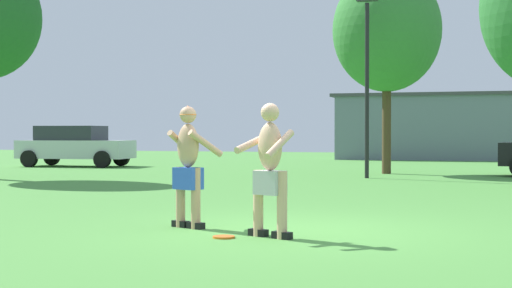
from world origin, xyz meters
TOP-DOWN VIEW (x-y plane):
  - ground_plane at (0.00, 0.00)m, footprint 80.00×80.00m
  - player_with_cap at (-1.45, -0.11)m, footprint 0.76×0.70m
  - player_in_gray at (-0.10, -0.71)m, footprint 0.72×0.75m
  - frisbee at (-0.64, -0.91)m, footprint 0.28×0.28m
  - car_silver_far_end at (-12.93, 16.32)m, footprint 4.42×2.29m
  - lamp_post at (-0.87, 12.10)m, footprint 0.60×0.24m
  - outbuilding_behind_lot at (1.06, 28.78)m, footprint 11.95×4.73m
  - tree_behind_players at (-0.64, 14.66)m, footprint 3.46×3.46m

SIDE VIEW (x-z plane):
  - ground_plane at x=0.00m, z-range 0.00..0.00m
  - frisbee at x=-0.64m, z-range 0.00..0.03m
  - car_silver_far_end at x=-12.93m, z-range 0.03..1.61m
  - player_in_gray at x=-0.10m, z-range 0.05..1.74m
  - player_with_cap at x=-1.45m, z-range 0.08..1.78m
  - outbuilding_behind_lot at x=1.06m, z-range 0.01..3.22m
  - lamp_post at x=-0.87m, z-range 0.63..5.95m
  - tree_behind_players at x=-0.64m, z-range 1.30..7.87m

